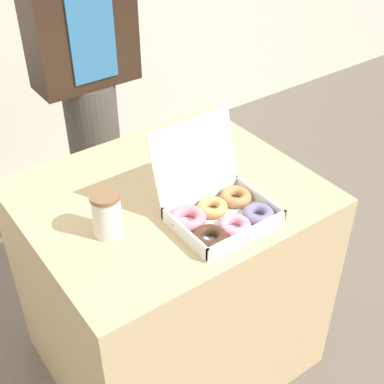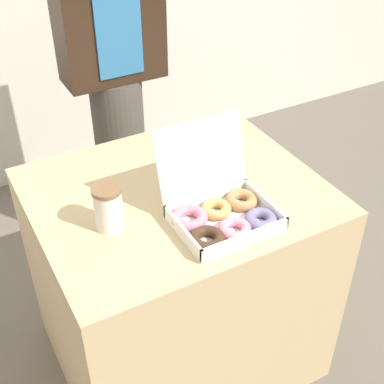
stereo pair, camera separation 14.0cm
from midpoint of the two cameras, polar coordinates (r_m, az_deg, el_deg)
ground_plane at (r=2.18m, az=0.61°, el=-16.47°), size 14.00×14.00×0.00m
table at (r=1.88m, az=0.68°, el=-9.36°), size 0.87×0.74×0.77m
donut_box at (r=1.50m, az=5.71°, el=-2.12°), size 0.31×0.29×0.25m
coffee_cup at (r=1.46m, az=-6.23°, el=-1.77°), size 0.08×0.08×0.13m
person_customer at (r=2.12m, az=-6.47°, el=12.67°), size 0.38×0.21×1.62m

